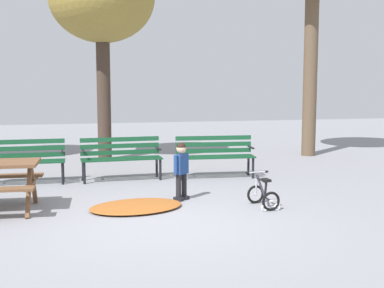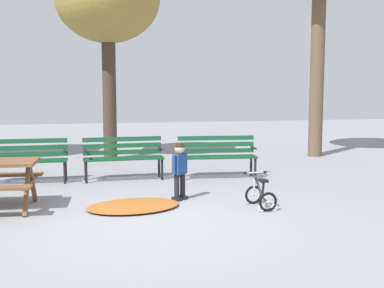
# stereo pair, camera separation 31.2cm
# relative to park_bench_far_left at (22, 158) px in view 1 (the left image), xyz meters

# --- Properties ---
(ground) EXTENTS (36.00, 36.00, 0.00)m
(ground) POSITION_rel_park_bench_far_left_xyz_m (2.15, -3.35, -0.51)
(ground) COLOR gray
(park_bench_far_left) EXTENTS (1.60, 0.46, 0.85)m
(park_bench_far_left) POSITION_rel_park_bench_far_left_xyz_m (0.00, 0.00, 0.00)
(park_bench_far_left) COLOR #144728
(park_bench_far_left) RESTS_ON ground
(park_bench_left) EXTENTS (1.62, 0.52, 0.85)m
(park_bench_left) POSITION_rel_park_bench_far_left_xyz_m (1.90, -0.02, 0.00)
(park_bench_left) COLOR #144728
(park_bench_left) RESTS_ON ground
(park_bench_right) EXTENTS (1.63, 0.58, 0.85)m
(park_bench_right) POSITION_rel_park_bench_far_left_xyz_m (3.81, -0.19, 0.00)
(park_bench_right) COLOR #144728
(park_bench_right) RESTS_ON ground
(child_standing) EXTENTS (0.30, 0.28, 0.97)m
(child_standing) POSITION_rel_park_bench_far_left_xyz_m (2.70, -2.05, 0.05)
(child_standing) COLOR black
(child_standing) RESTS_ON ground
(kids_bicycle) EXTENTS (0.42, 0.59, 0.54)m
(kids_bicycle) POSITION_rel_park_bench_far_left_xyz_m (3.86, -2.83, -0.31)
(kids_bicycle) COLOR black
(kids_bicycle) RESTS_ON ground
(leaf_pile) EXTENTS (1.65, 1.31, 0.07)m
(leaf_pile) POSITION_rel_park_bench_far_left_xyz_m (1.89, -2.46, -0.48)
(leaf_pile) COLOR #9E5623
(leaf_pile) RESTS_ON ground
(tree_left) EXTENTS (2.60, 2.60, 5.13)m
(tree_left) POSITION_rel_park_bench_far_left_xyz_m (1.74, 2.77, 3.46)
(tree_left) COLOR #423328
(tree_left) RESTS_ON ground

